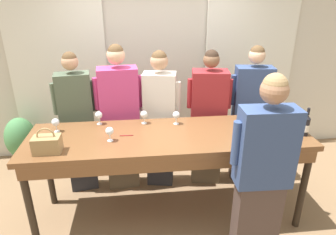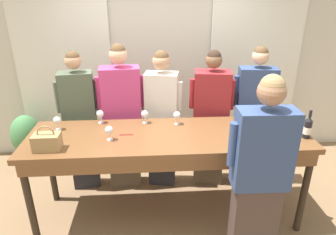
# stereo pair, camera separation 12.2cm
# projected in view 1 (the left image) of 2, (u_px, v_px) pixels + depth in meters

# --- Properties ---
(ground_plane) EXTENTS (18.00, 18.00, 0.00)m
(ground_plane) POSITION_uv_depth(u_px,v_px,m) (169.00, 213.00, 3.44)
(ground_plane) COLOR #846647
(wall_back) EXTENTS (12.00, 0.06, 2.80)m
(wall_back) POSITION_uv_depth(u_px,v_px,m) (157.00, 62.00, 4.34)
(wall_back) COLOR beige
(wall_back) RESTS_ON ground_plane
(curtain_panel_left) EXTENTS (1.32, 0.03, 2.69)m
(curtain_panel_left) POSITION_uv_depth(u_px,v_px,m) (59.00, 69.00, 4.17)
(curtain_panel_left) COLOR white
(curtain_panel_left) RESTS_ON ground_plane
(curtain_panel_right) EXTENTS (1.32, 0.03, 2.69)m
(curtain_panel_right) POSITION_uv_depth(u_px,v_px,m) (249.00, 64.00, 4.44)
(curtain_panel_right) COLOR white
(curtain_panel_right) RESTS_ON ground_plane
(tasting_bar) EXTENTS (2.85, 0.83, 1.01)m
(tasting_bar) POSITION_uv_depth(u_px,v_px,m) (169.00, 143.00, 3.06)
(tasting_bar) COLOR brown
(tasting_bar) RESTS_ON ground_plane
(wine_bottle) EXTENTS (0.07, 0.07, 0.29)m
(wine_bottle) POSITION_uv_depth(u_px,v_px,m) (306.00, 125.00, 2.98)
(wine_bottle) COLOR black
(wine_bottle) RESTS_ON tasting_bar
(handbag) EXTENTS (0.24, 0.15, 0.24)m
(handbag) POSITION_uv_depth(u_px,v_px,m) (47.00, 144.00, 2.68)
(handbag) COLOR #997A4C
(handbag) RESTS_ON tasting_bar
(wine_glass_front_left) EXTENTS (0.08, 0.08, 0.15)m
(wine_glass_front_left) POSITION_uv_depth(u_px,v_px,m) (99.00, 115.00, 3.24)
(wine_glass_front_left) COLOR white
(wine_glass_front_left) RESTS_ON tasting_bar
(wine_glass_front_mid) EXTENTS (0.08, 0.08, 0.15)m
(wine_glass_front_mid) POSITION_uv_depth(u_px,v_px,m) (110.00, 131.00, 2.87)
(wine_glass_front_mid) COLOR white
(wine_glass_front_mid) RESTS_ON tasting_bar
(wine_glass_front_right) EXTENTS (0.08, 0.08, 0.15)m
(wine_glass_front_right) POSITION_uv_depth(u_px,v_px,m) (144.00, 115.00, 3.25)
(wine_glass_front_right) COLOR white
(wine_glass_front_right) RESTS_ON tasting_bar
(wine_glass_center_left) EXTENTS (0.08, 0.08, 0.15)m
(wine_glass_center_left) POSITION_uv_depth(u_px,v_px,m) (56.00, 123.00, 3.06)
(wine_glass_center_left) COLOR white
(wine_glass_center_left) RESTS_ON tasting_bar
(wine_glass_center_mid) EXTENTS (0.08, 0.08, 0.15)m
(wine_glass_center_mid) POSITION_uv_depth(u_px,v_px,m) (281.00, 112.00, 3.33)
(wine_glass_center_mid) COLOR white
(wine_glass_center_mid) RESTS_ON tasting_bar
(wine_glass_center_right) EXTENTS (0.08, 0.08, 0.15)m
(wine_glass_center_right) POSITION_uv_depth(u_px,v_px,m) (176.00, 115.00, 3.24)
(wine_glass_center_right) COLOR white
(wine_glass_center_right) RESTS_ON tasting_bar
(wine_glass_back_left) EXTENTS (0.08, 0.08, 0.15)m
(wine_glass_back_left) POSITION_uv_depth(u_px,v_px,m) (292.00, 132.00, 2.85)
(wine_glass_back_left) COLOR white
(wine_glass_back_left) RESTS_ON tasting_bar
(pen) EXTENTS (0.14, 0.01, 0.01)m
(pen) POSITION_uv_depth(u_px,v_px,m) (126.00, 135.00, 3.01)
(pen) COLOR maroon
(pen) RESTS_ON tasting_bar
(guest_olive_jacket) EXTENTS (0.50, 0.28, 1.75)m
(guest_olive_jacket) POSITION_uv_depth(u_px,v_px,m) (78.00, 123.00, 3.56)
(guest_olive_jacket) COLOR #28282D
(guest_olive_jacket) RESTS_ON ground_plane
(guest_pink_top) EXTENTS (0.57, 0.29, 1.82)m
(guest_pink_top) POSITION_uv_depth(u_px,v_px,m) (120.00, 119.00, 3.60)
(guest_pink_top) COLOR brown
(guest_pink_top) RESTS_ON ground_plane
(guest_cream_sweater) EXTENTS (0.50, 0.30, 1.75)m
(guest_cream_sweater) POSITION_uv_depth(u_px,v_px,m) (160.00, 119.00, 3.66)
(guest_cream_sweater) COLOR #28282D
(guest_cream_sweater) RESTS_ON ground_plane
(guest_striped_shirt) EXTENTS (0.54, 0.34, 1.74)m
(guest_striped_shirt) POSITION_uv_depth(u_px,v_px,m) (208.00, 119.00, 3.73)
(guest_striped_shirt) COLOR brown
(guest_striped_shirt) RESTS_ON ground_plane
(guest_navy_coat) EXTENTS (0.56, 0.28, 1.78)m
(guest_navy_coat) POSITION_uv_depth(u_px,v_px,m) (250.00, 115.00, 3.77)
(guest_navy_coat) COLOR #473833
(guest_navy_coat) RESTS_ON ground_plane
(host_pouring) EXTENTS (0.57, 0.23, 1.81)m
(host_pouring) POSITION_uv_depth(u_px,v_px,m) (262.00, 175.00, 2.51)
(host_pouring) COLOR #473833
(host_pouring) RESTS_ON ground_plane
(potted_plant) EXTENTS (0.41, 0.41, 0.78)m
(potted_plant) POSITION_uv_depth(u_px,v_px,m) (21.00, 141.00, 4.14)
(potted_plant) COLOR #4C4C51
(potted_plant) RESTS_ON ground_plane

